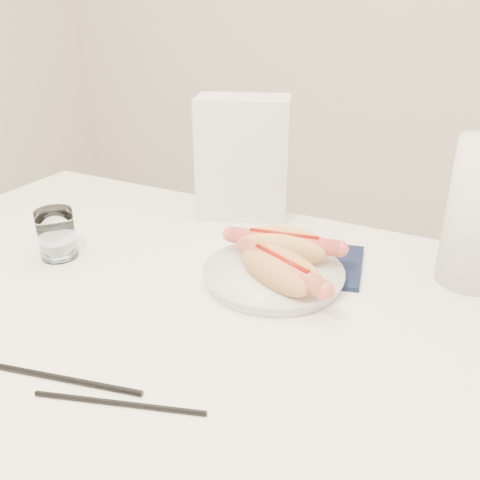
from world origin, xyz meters
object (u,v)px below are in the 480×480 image
at_px(plate, 273,276).
at_px(hotdog_left, 284,246).
at_px(hotdog_right, 281,271).
at_px(water_glass, 56,234).
at_px(table, 170,329).
at_px(napkin_box, 243,158).

distance_m(plate, hotdog_left, 0.06).
height_order(hotdog_right, water_glass, water_glass).
bearing_deg(water_glass, hotdog_right, 8.77).
xyz_separation_m(plate, water_glass, (-0.37, -0.09, 0.03)).
bearing_deg(plate, water_glass, -165.75).
relative_size(plate, hotdog_right, 1.25).
bearing_deg(table, hotdog_left, 54.31).
height_order(hotdog_left, hotdog_right, hotdog_left).
height_order(plate, hotdog_left, hotdog_left).
relative_size(hotdog_left, napkin_box, 0.77).
bearing_deg(plate, hotdog_right, -51.37).
xyz_separation_m(table, water_glass, (-0.25, 0.03, 0.10)).
bearing_deg(napkin_box, hotdog_right, -73.53).
bearing_deg(napkin_box, plate, -73.79).
relative_size(plate, napkin_box, 0.90).
height_order(hotdog_right, napkin_box, napkin_box).
bearing_deg(water_glass, plate, 14.25).
bearing_deg(napkin_box, water_glass, -141.56).
height_order(plate, water_glass, water_glass).
bearing_deg(plate, napkin_box, 126.59).
bearing_deg(plate, hotdog_left, 94.17).
distance_m(table, water_glass, 0.27).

